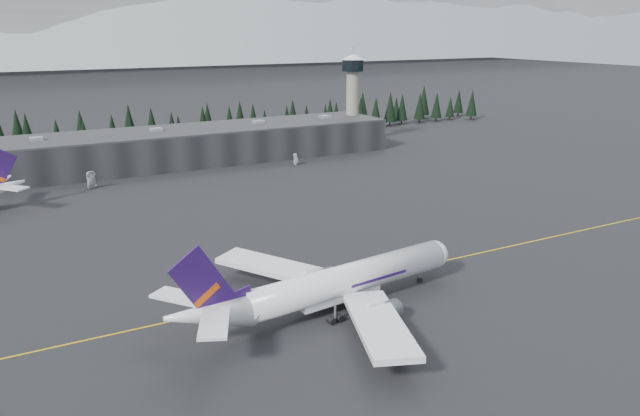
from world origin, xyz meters
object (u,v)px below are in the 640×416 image
terminal (184,146)px  gse_vehicle_b (296,163)px  gse_vehicle_a (92,186)px  jet_main (327,286)px  control_tower (353,89)px

terminal → gse_vehicle_b: bearing=-34.9°
terminal → gse_vehicle_a: 44.91m
jet_main → gse_vehicle_a: 114.73m
terminal → gse_vehicle_a: (-37.56, -23.99, -5.51)m
jet_main → gse_vehicle_b: size_ratio=13.41×
control_tower → jet_main: (-91.01, -139.61, -18.43)m
jet_main → gse_vehicle_a: jet_main is taller
gse_vehicle_b → terminal: bearing=-122.8°
control_tower → jet_main: bearing=-123.1°
control_tower → jet_main: control_tower is taller
jet_main → terminal: bearing=76.4°
jet_main → gse_vehicle_a: (-21.54, 112.61, -4.18)m
control_tower → gse_vehicle_b: (-40.65, -26.99, -22.65)m
terminal → gse_vehicle_b: (34.35, -23.99, -5.54)m
gse_vehicle_a → gse_vehicle_b: size_ratio=1.27×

